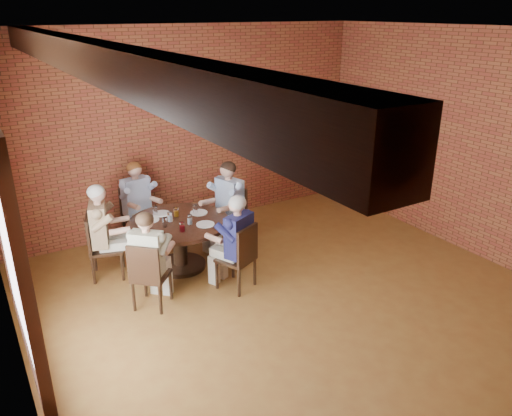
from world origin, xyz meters
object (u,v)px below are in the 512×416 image
diner_a (227,206)px  diner_b (139,204)px  dining_table (179,235)px  chair_e (241,255)px  chair_b (137,212)px  diner_d (150,260)px  diner_e (235,243)px  chair_c (99,244)px  diner_c (104,232)px  chair_d (148,274)px  chair_a (231,215)px  smartphone (210,224)px

diner_a → diner_b: diner_a is taller
dining_table → diner_b: (-0.22, 1.10, 0.16)m
dining_table → chair_e: 1.11m
chair_b → diner_d: diner_d is taller
diner_b → diner_e: 2.13m
dining_table → diner_a: size_ratio=1.04×
dining_table → diner_e: 1.03m
chair_b → chair_c: size_ratio=0.99×
diner_c → chair_d: bearing=-152.5°
dining_table → diner_a: diner_a is taller
dining_table → diner_d: bearing=-133.0°
chair_c → chair_d: (0.31, -1.16, -0.02)m
diner_b → chair_e: bearing=-83.4°
chair_b → chair_d: 2.09m
dining_table → chair_d: chair_d is taller
diner_a → diner_b: 1.43m
dining_table → diner_e: diner_e is taller
chair_b → diner_e: bearing=-83.9°
chair_b → chair_d: bearing=-116.4°
chair_a → smartphone: chair_a is taller
diner_b → diner_e: diner_b is taller
chair_b → diner_c: diner_c is taller
dining_table → chair_c: 1.13m
chair_c → diner_c: bearing=-90.0°
diner_c → chair_e: (1.46, -1.31, -0.18)m
chair_c → diner_e: size_ratio=0.71×
chair_c → smartphone: bearing=-98.2°
smartphone → diner_e: bearing=-79.9°
diner_c → chair_c: bearing=90.0°
diner_d → chair_e: size_ratio=1.39×
diner_e → diner_d: bearing=-32.5°
diner_a → dining_table: bearing=-90.0°
smartphone → chair_b: bearing=112.8°
chair_a → chair_c: 2.11m
diner_c → diner_e: size_ratio=1.03×
chair_b → chair_c: chair_c is taller
diner_d → diner_e: bearing=-144.6°
diner_e → dining_table: bearing=-90.0°
chair_a → chair_d: (-1.80, -1.12, -0.02)m
chair_a → smartphone: (-0.68, -0.62, 0.23)m
chair_a → diner_d: (-1.75, -1.06, 0.13)m
chair_b → chair_a: bearing=-47.2°
chair_b → diner_b: bearing=-90.0°
dining_table → chair_a: bearing=15.4°
chair_d → diner_d: (0.06, 0.06, 0.15)m
chair_d → diner_d: size_ratio=0.70×
smartphone → diner_b: bearing=113.3°
chair_b → smartphone: chair_b is taller
dining_table → chair_d: bearing=-133.0°
chair_c → chair_e: chair_c is taller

